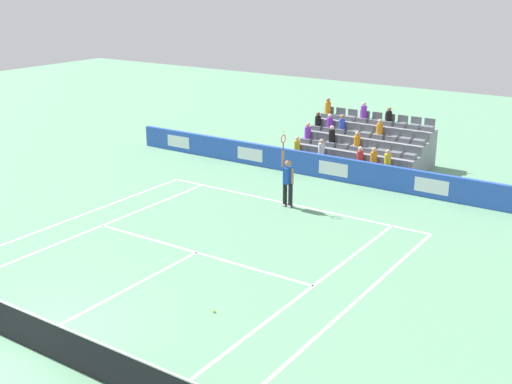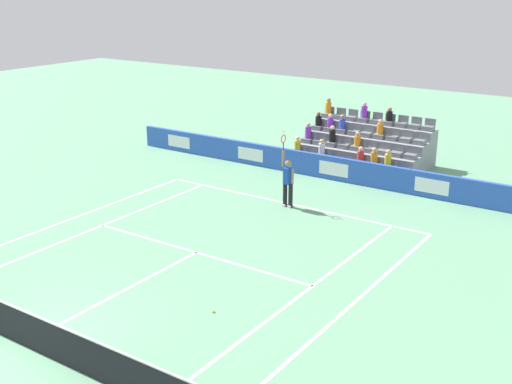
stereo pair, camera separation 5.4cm
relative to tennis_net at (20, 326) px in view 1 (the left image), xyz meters
name	(u,v)px [view 1 (the left image)]	position (x,y,z in m)	size (l,w,h in m)	color
ground_plane	(22,345)	(0.00, 0.00, -0.49)	(80.00, 80.00, 0.00)	#669E77
line_baseline	(289,204)	(0.00, -11.89, -0.49)	(10.97, 0.10, 0.01)	white
line_service	(196,252)	(0.00, -6.40, -0.49)	(8.23, 0.10, 0.01)	white
line_centre_service	(122,292)	(0.00, -3.20, -0.49)	(0.10, 6.40, 0.01)	white
line_singles_sideline_left	(92,230)	(4.12, -5.95, -0.49)	(0.10, 11.89, 0.01)	white
line_singles_sideline_right	(305,292)	(-4.12, -5.95, -0.49)	(0.10, 11.89, 0.01)	white
line_doubles_sideline_left	(65,221)	(5.49, -5.95, -0.49)	(0.10, 11.89, 0.01)	white
line_doubles_sideline_right	(351,306)	(-5.49, -5.95, -0.49)	(0.10, 11.89, 0.01)	white
line_centre_mark	(287,204)	(0.00, -11.79, -0.49)	(0.10, 0.20, 0.01)	white
sponsor_barrier	(334,168)	(0.00, -15.54, 0.00)	(20.97, 0.22, 0.99)	blue
tennis_net	(20,326)	(0.00, 0.00, 0.00)	(11.97, 0.10, 1.07)	#33383D
tennis_player	(288,181)	(-0.11, -11.61, 0.50)	(0.53, 0.36, 2.85)	black
stadium_stand	(364,149)	(0.02, -18.47, 0.20)	(5.58, 3.80, 2.62)	gray
loose_tennis_ball	(214,311)	(-2.75, -3.69, -0.46)	(0.07, 0.07, 0.07)	#D1E533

